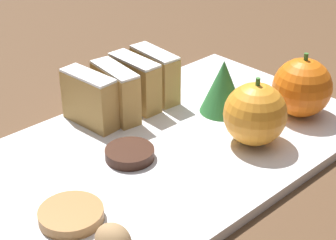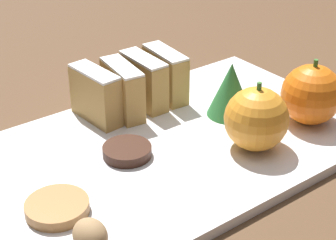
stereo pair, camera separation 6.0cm
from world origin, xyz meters
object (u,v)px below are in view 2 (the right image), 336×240
at_px(chocolate_cookie, 127,151).
at_px(orange_near, 256,119).
at_px(orange_far, 311,94).
at_px(walnut, 90,235).

bearing_deg(chocolate_cookie, orange_near, 60.14).
xyz_separation_m(orange_far, chocolate_cookie, (-0.07, -0.21, -0.03)).
xyz_separation_m(orange_near, chocolate_cookie, (-0.07, -0.12, -0.03)).
bearing_deg(orange_near, orange_far, 91.48).
relative_size(orange_near, chocolate_cookie, 1.48).
bearing_deg(walnut, orange_far, 96.33).
height_order(orange_far, chocolate_cookie, orange_far).
distance_m(orange_near, chocolate_cookie, 0.14).
distance_m(walnut, chocolate_cookie, 0.15).
relative_size(orange_far, walnut, 2.31).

